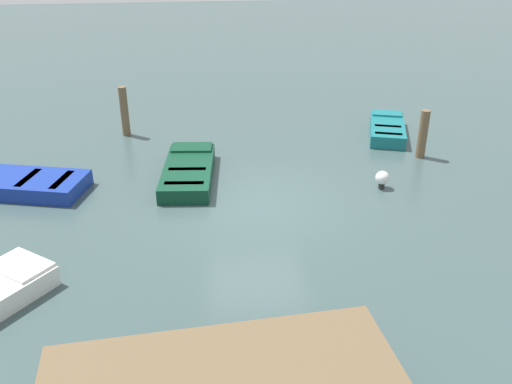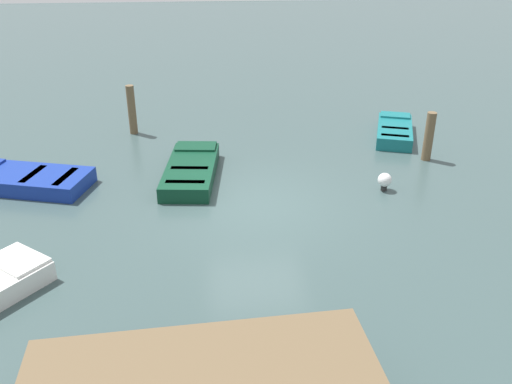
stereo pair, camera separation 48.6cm
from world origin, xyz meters
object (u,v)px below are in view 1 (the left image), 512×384
Objects in this scene: dock_segment at (222,380)px; rowboat_teal at (387,129)px; rowboat_dark_green at (188,171)px; mooring_piling_far_right at (124,111)px; rowboat_blue at (19,183)px; marker_buoy at (382,178)px; mooring_piling_near_right at (423,134)px.

rowboat_teal is at bearing -123.29° from dock_segment.
rowboat_dark_green is 2.05× the size of mooring_piling_far_right.
marker_buoy is at bearing -170.91° from rowboat_blue.
rowboat_dark_green is 2.29× the size of mooring_piling_near_right.
rowboat_dark_green is (0.31, -8.31, -0.62)m from dock_segment.
marker_buoy is (1.85, 1.92, -0.44)m from mooring_piling_near_right.
mooring_piling_near_right is at bearing -134.02° from marker_buoy.
marker_buoy is (-5.01, 1.28, 0.07)m from rowboat_dark_green.
marker_buoy is at bearing 144.40° from mooring_piling_far_right.
rowboat_blue is 11.26m from mooring_piling_near_right.
marker_buoy is at bearing -98.05° from rowboat_dark_green.
rowboat_blue is at bearing -6.48° from marker_buoy.
mooring_piling_far_right is (8.47, -1.15, 0.59)m from rowboat_teal.
dock_segment reaches higher than rowboat_dark_green.
dock_segment is 11.09m from mooring_piling_near_right.
rowboat_blue is at bearing 122.45° from rowboat_teal.
rowboat_dark_green is 6.89× the size of marker_buoy.
rowboat_blue is at bearing 99.04° from rowboat_dark_green.
dock_segment is 10.14× the size of marker_buoy.
marker_buoy is (-9.37, 1.06, 0.07)m from rowboat_blue.
rowboat_teal is 1.96× the size of mooring_piling_near_right.
dock_segment is at bearing 53.79° from mooring_piling_near_right.
mooring_piling_near_right is (-11.22, -0.85, 0.50)m from rowboat_blue.
dock_segment is 12.22m from mooring_piling_far_right.
mooring_piling_near_right is at bearing -78.42° from rowboat_dark_green.
mooring_piling_far_right is at bearing 34.02° from rowboat_dark_green.
dock_segment is 1.72× the size of rowboat_teal.
rowboat_blue is 2.23× the size of mooring_piling_far_right.
rowboat_blue is at bearing 58.44° from mooring_piling_far_right.
mooring_piling_near_right is at bearing 160.81° from mooring_piling_far_right.
marker_buoy is at bearing -127.30° from dock_segment.
dock_segment is 12.53m from rowboat_teal.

